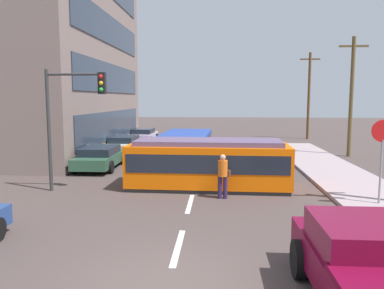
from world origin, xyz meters
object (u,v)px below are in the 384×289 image
streetcar_tram (208,163)px  city_bus (186,147)px  parked_sedan_furthest (143,135)px  traffic_light_mast (71,107)px  utility_pole_far (309,94)px  pickup_truck_parked (380,275)px  parked_sedan_far (124,144)px  pedestrian_crossing (223,174)px  utility_pole_mid (351,95)px  parked_sedan_mid (100,157)px  stop_sign (382,144)px

streetcar_tram → city_bus: size_ratio=1.24×
parked_sedan_furthest → traffic_light_mast: (0.61, -17.38, 2.77)m
traffic_light_mast → utility_pole_far: bearing=56.4°
pickup_truck_parked → parked_sedan_far: 21.30m
parked_sedan_far → pedestrian_crossing: bearing=-60.1°
parked_sedan_furthest → utility_pole_mid: (14.88, -7.04, 3.36)m
city_bus → traffic_light_mast: 7.77m
streetcar_tram → traffic_light_mast: traffic_light_mast is taller
streetcar_tram → parked_sedan_far: 11.48m
streetcar_tram → utility_pole_far: 22.26m
streetcar_tram → parked_sedan_mid: (-5.89, 3.96, -0.42)m
city_bus → parked_sedan_far: size_ratio=1.23×
pickup_truck_parked → stop_sign: 7.61m
traffic_light_mast → parked_sedan_furthest: bearing=92.0°
parked_sedan_far → parked_sedan_furthest: bearing=89.9°
pickup_truck_parked → utility_pole_mid: utility_pole_mid is taller
streetcar_tram → utility_pole_far: (8.72, 20.25, 3.09)m
utility_pole_far → pedestrian_crossing: bearing=-110.3°
pedestrian_crossing → pickup_truck_parked: 8.11m
parked_sedan_mid → utility_pole_far: (14.61, 16.28, 3.52)m
city_bus → utility_pole_mid: size_ratio=0.72×
pickup_truck_parked → parked_sedan_mid: 16.18m
stop_sign → utility_pole_far: bearing=83.1°
streetcar_tram → pedestrian_crossing: (0.59, -1.77, -0.10)m
parked_sedan_furthest → utility_pole_mid: bearing=-25.3°
parked_sedan_furthest → pedestrian_crossing: bearing=-70.0°
parked_sedan_furthest → traffic_light_mast: bearing=-88.0°
pedestrian_crossing → parked_sedan_far: 13.30m
parked_sedan_mid → utility_pole_mid: (14.75, 5.36, 3.36)m
streetcar_tram → parked_sedan_furthest: size_ratio=1.62×
city_bus → pickup_truck_parked: (4.50, -14.67, -0.27)m
streetcar_tram → pedestrian_crossing: bearing=-71.5°
pickup_truck_parked → traffic_light_mast: (-8.54, 8.45, 2.60)m
streetcar_tram → utility_pole_mid: 13.19m
pedestrian_crossing → parked_sedan_far: pedestrian_crossing is taller
traffic_light_mast → parked_sedan_mid: bearing=95.5°
parked_sedan_far → stop_sign: stop_sign is taller
pedestrian_crossing → parked_sedan_mid: bearing=138.5°
parked_sedan_far → traffic_light_mast: bearing=-86.7°
city_bus → utility_pole_far: size_ratio=0.69×
parked_sedan_far → utility_pole_far: size_ratio=0.56×
parked_sedan_mid → parked_sedan_far: (-0.14, 5.80, -0.00)m
traffic_light_mast → utility_pole_far: 25.54m
stop_sign → utility_pole_mid: (2.90, 11.86, 1.79)m
utility_pole_far → parked_sedan_mid: bearing=-131.9°
pedestrian_crossing → parked_sedan_mid: size_ratio=0.37×
parked_sedan_mid → utility_pole_mid: bearing=20.0°
city_bus → stop_sign: size_ratio=1.89×
streetcar_tram → pickup_truck_parked: streetcar_tram is taller
parked_sedan_furthest → utility_pole_far: 15.64m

